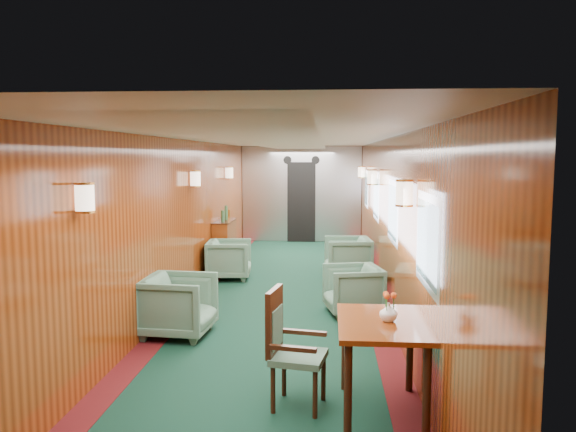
# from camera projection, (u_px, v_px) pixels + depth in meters

# --- Properties ---
(room) EXTENTS (12.00, 12.10, 2.40)m
(room) POSITION_uv_depth(u_px,v_px,m) (282.00, 192.00, 8.17)
(room) COLOR #0D3121
(room) RESTS_ON ground
(bulkhead) EXTENTS (2.98, 0.17, 2.39)m
(bulkhead) POSITION_uv_depth(u_px,v_px,m) (302.00, 195.00, 14.08)
(bulkhead) COLOR #BBBCC2
(bulkhead) RESTS_ON ground
(windows_right) EXTENTS (0.02, 8.60, 0.80)m
(windows_right) POSITION_uv_depth(u_px,v_px,m) (383.00, 203.00, 8.33)
(windows_right) COLOR silver
(windows_right) RESTS_ON ground
(wall_sconces) EXTENTS (2.97, 7.97, 0.25)m
(wall_sconces) POSITION_uv_depth(u_px,v_px,m) (285.00, 179.00, 8.71)
(wall_sconces) COLOR beige
(wall_sconces) RESTS_ON ground
(dining_table) EXTENTS (0.74, 1.06, 0.79)m
(dining_table) POSITION_uv_depth(u_px,v_px,m) (382.00, 336.00, 4.66)
(dining_table) COLOR maroon
(dining_table) RESTS_ON ground
(side_chair) EXTENTS (0.53, 0.55, 1.03)m
(side_chair) POSITION_uv_depth(u_px,v_px,m) (288.00, 343.00, 4.81)
(side_chair) COLOR #1E4636
(side_chair) RESTS_ON ground
(credenza) EXTENTS (0.32, 1.02, 1.19)m
(credenza) POSITION_uv_depth(u_px,v_px,m) (225.00, 243.00, 10.93)
(credenza) COLOR maroon
(credenza) RESTS_ON ground
(flower_vase) EXTENTS (0.18, 0.18, 0.16)m
(flower_vase) POSITION_uv_depth(u_px,v_px,m) (389.00, 312.00, 4.63)
(flower_vase) COLOR silver
(flower_vase) RESTS_ON dining_table
(armchair_left_near) EXTENTS (0.87, 0.85, 0.74)m
(armchair_left_near) POSITION_uv_depth(u_px,v_px,m) (178.00, 305.00, 6.73)
(armchair_left_near) COLOR #1E4636
(armchair_left_near) RESTS_ON ground
(armchair_left_far) EXTENTS (0.81, 0.79, 0.69)m
(armchair_left_far) POSITION_uv_depth(u_px,v_px,m) (229.00, 259.00, 9.85)
(armchair_left_far) COLOR #1E4636
(armchair_left_far) RESTS_ON ground
(armchair_right_near) EXTENTS (0.87, 0.85, 0.67)m
(armchair_right_near) POSITION_uv_depth(u_px,v_px,m) (353.00, 290.00, 7.66)
(armchair_right_near) COLOR #1E4636
(armchair_right_near) RESTS_ON ground
(armchair_right_far) EXTENTS (0.87, 0.85, 0.73)m
(armchair_right_far) POSITION_uv_depth(u_px,v_px,m) (348.00, 257.00, 9.94)
(armchair_right_far) COLOR #1E4636
(armchair_right_far) RESTS_ON ground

